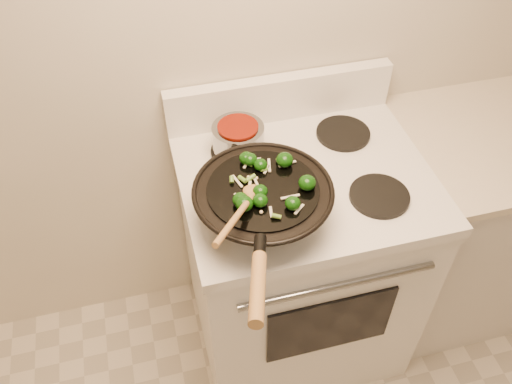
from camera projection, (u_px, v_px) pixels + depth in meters
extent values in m
plane|color=beige|center=(339.00, 3.00, 1.67)|extent=(3.50, 0.00, 3.50)
cube|color=white|center=(297.00, 266.00, 2.03)|extent=(0.76, 0.64, 0.88)
cube|color=white|center=(305.00, 179.00, 1.70)|extent=(0.78, 0.66, 0.04)
cube|color=white|center=(280.00, 98.00, 1.83)|extent=(0.78, 0.05, 0.16)
cylinder|color=gray|center=(338.00, 286.00, 1.56)|extent=(0.60, 0.02, 0.02)
cube|color=black|center=(330.00, 326.00, 1.73)|extent=(0.42, 0.01, 0.28)
cylinder|color=black|center=(263.00, 219.00, 1.55)|extent=(0.18, 0.18, 0.01)
cylinder|color=black|center=(379.00, 196.00, 1.61)|extent=(0.18, 0.18, 0.01)
cylinder|color=black|center=(239.00, 151.00, 1.75)|extent=(0.18, 0.18, 0.01)
cylinder|color=black|center=(343.00, 133.00, 1.81)|extent=(0.18, 0.18, 0.01)
cube|color=silver|center=(481.00, 221.00, 2.19)|extent=(0.85, 0.60, 0.88)
torus|color=black|center=(263.00, 190.00, 1.46)|extent=(0.39, 0.39, 0.01)
cylinder|color=black|center=(263.00, 189.00, 1.46)|extent=(0.31, 0.31, 0.01)
cylinder|color=black|center=(260.00, 246.00, 1.29)|extent=(0.05, 0.07, 0.04)
cylinder|color=#A37540|center=(258.00, 288.00, 1.19)|extent=(0.09, 0.21, 0.06)
ellipsoid|color=#0D3608|center=(261.00, 165.00, 1.50)|extent=(0.04, 0.04, 0.03)
cylinder|color=#498831|center=(265.00, 166.00, 1.51)|extent=(0.02, 0.02, 0.01)
ellipsoid|color=#0D3608|center=(241.00, 200.00, 1.41)|extent=(0.04, 0.04, 0.04)
ellipsoid|color=#0D3608|center=(260.00, 191.00, 1.43)|extent=(0.04, 0.04, 0.03)
ellipsoid|color=#0D3608|center=(293.00, 203.00, 1.40)|extent=(0.04, 0.04, 0.04)
cylinder|color=#498831|center=(297.00, 205.00, 1.41)|extent=(0.02, 0.02, 0.02)
ellipsoid|color=#0D3608|center=(285.00, 160.00, 1.51)|extent=(0.05, 0.05, 0.04)
ellipsoid|color=#0D3608|center=(246.00, 158.00, 1.52)|extent=(0.04, 0.04, 0.03)
ellipsoid|color=#0D3608|center=(307.00, 183.00, 1.45)|extent=(0.05, 0.05, 0.04)
cylinder|color=#498831|center=(312.00, 185.00, 1.46)|extent=(0.02, 0.02, 0.02)
ellipsoid|color=#0D3608|center=(244.00, 204.00, 1.39)|extent=(0.05, 0.05, 0.04)
ellipsoid|color=#0D3608|center=(260.00, 200.00, 1.41)|extent=(0.04, 0.04, 0.03)
ellipsoid|color=#0D3608|center=(250.00, 159.00, 1.52)|extent=(0.04, 0.04, 0.04)
cylinder|color=#498831|center=(254.00, 161.00, 1.53)|extent=(0.02, 0.02, 0.01)
cube|color=#EEE9CE|center=(255.00, 180.00, 1.48)|extent=(0.01, 0.04, 0.00)
cube|color=#EEE9CE|center=(299.00, 209.00, 1.40)|extent=(0.04, 0.03, 0.00)
cube|color=#EEE9CE|center=(237.00, 181.00, 1.47)|extent=(0.02, 0.05, 0.00)
cube|color=#EEE9CE|center=(290.00, 197.00, 1.43)|extent=(0.05, 0.01, 0.00)
cube|color=#EEE9CE|center=(239.00, 197.00, 1.43)|extent=(0.02, 0.03, 0.00)
cube|color=#EEE9CE|center=(249.00, 187.00, 1.46)|extent=(0.02, 0.05, 0.00)
cube|color=#EEE9CE|center=(271.00, 212.00, 1.40)|extent=(0.01, 0.04, 0.00)
cube|color=#EEE9CE|center=(287.00, 164.00, 1.52)|extent=(0.05, 0.02, 0.00)
cube|color=#EEE9CE|center=(267.00, 169.00, 1.51)|extent=(0.03, 0.03, 0.00)
cube|color=#EEE9CE|center=(254.00, 159.00, 1.54)|extent=(0.04, 0.01, 0.00)
cube|color=#EEE9CE|center=(246.00, 164.00, 1.52)|extent=(0.03, 0.03, 0.00)
cube|color=#EEE9CE|center=(269.00, 165.00, 1.52)|extent=(0.02, 0.05, 0.00)
cylinder|color=#5B8E2D|center=(232.00, 180.00, 1.47)|extent=(0.02, 0.03, 0.02)
cylinder|color=#5B8E2D|center=(251.00, 178.00, 1.48)|extent=(0.02, 0.02, 0.01)
cylinder|color=#5B8E2D|center=(259.00, 195.00, 1.43)|extent=(0.02, 0.02, 0.01)
cylinder|color=#5B8E2D|center=(276.00, 216.00, 1.38)|extent=(0.03, 0.03, 0.02)
cylinder|color=#5B8E2D|center=(248.00, 164.00, 1.52)|extent=(0.01, 0.02, 0.01)
cylinder|color=#5B8E2D|center=(278.00, 161.00, 1.52)|extent=(0.03, 0.01, 0.02)
cylinder|color=#5B8E2D|center=(253.00, 160.00, 1.52)|extent=(0.02, 0.02, 0.01)
cylinder|color=#5B8E2D|center=(264.00, 169.00, 1.50)|extent=(0.01, 0.03, 0.02)
cylinder|color=#5B8E2D|center=(242.00, 179.00, 1.47)|extent=(0.02, 0.02, 0.01)
sphere|color=beige|center=(256.00, 178.00, 1.48)|extent=(0.01, 0.01, 0.01)
sphere|color=beige|center=(261.00, 212.00, 1.39)|extent=(0.01, 0.01, 0.01)
sphere|color=beige|center=(248.00, 177.00, 1.48)|extent=(0.01, 0.01, 0.01)
sphere|color=beige|center=(239.00, 202.00, 1.42)|extent=(0.01, 0.01, 0.01)
ellipsoid|color=#A37540|center=(255.00, 192.00, 1.44)|extent=(0.08, 0.08, 0.02)
cylinder|color=#A37540|center=(236.00, 217.00, 1.32)|extent=(0.16, 0.23, 0.10)
cylinder|color=gray|center=(238.00, 139.00, 1.71)|extent=(0.16, 0.16, 0.09)
cylinder|color=#660F04|center=(238.00, 127.00, 1.68)|extent=(0.13, 0.13, 0.01)
cylinder|color=black|center=(232.00, 157.00, 1.59)|extent=(0.05, 0.10, 0.02)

